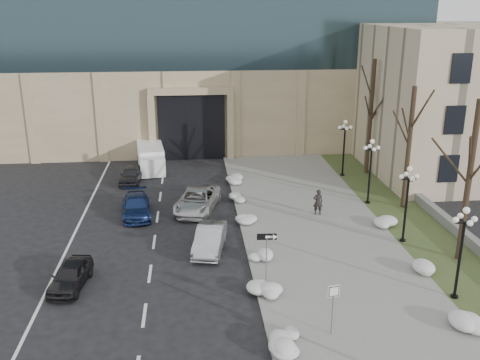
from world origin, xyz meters
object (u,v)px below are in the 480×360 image
at_px(one_way_sign, 270,243).
at_px(lamppost_c, 371,163).
at_px(car_c, 136,206).
at_px(keep_sign, 333,299).
at_px(car_a, 70,275).
at_px(lamppost_d, 344,140).
at_px(car_e, 131,175).
at_px(lamppost_b, 407,194).
at_px(car_b, 210,239).
at_px(car_d, 197,200).
at_px(box_truck, 151,158).
at_px(pedestrian, 318,202).
at_px(lamppost_a, 462,241).

xyz_separation_m(one_way_sign, lamppost_c, (8.66, 10.64, 0.79)).
xyz_separation_m(car_c, keep_sign, (9.50, -14.88, 1.15)).
relative_size(car_a, car_c, 0.82).
bearing_deg(one_way_sign, lamppost_d, 66.57).
bearing_deg(lamppost_d, car_e, 179.76).
bearing_deg(lamppost_b, car_b, 179.64).
distance_m(car_b, car_c, 7.52).
bearing_deg(car_d, box_truck, 124.93).
distance_m(lamppost_c, lamppost_d, 6.50).
bearing_deg(pedestrian, car_d, -7.98).
distance_m(car_d, lamppost_a, 17.91).
height_order(car_a, lamppost_b, lamppost_b).
bearing_deg(car_e, one_way_sign, -58.78).
relative_size(car_d, lamppost_d, 1.12).
distance_m(box_truck, one_way_sign, 22.23).
bearing_deg(car_c, car_b, -57.57).
distance_m(one_way_sign, lamppost_c, 13.74).
relative_size(lamppost_a, lamppost_d, 1.00).
xyz_separation_m(car_c, car_e, (-1.01, 7.12, 0.00)).
bearing_deg(lamppost_c, lamppost_a, -90.00).
bearing_deg(car_b, lamppost_c, 39.94).
xyz_separation_m(car_d, car_e, (-5.11, 6.58, -0.08)).
bearing_deg(one_way_sign, car_c, 130.16).
xyz_separation_m(car_e, lamppost_d, (17.21, -0.07, 2.41)).
distance_m(one_way_sign, lamppost_b, 9.63).
relative_size(car_b, car_c, 0.96).
bearing_deg(lamppost_d, car_a, -138.48).
relative_size(car_c, lamppost_a, 0.95).
bearing_deg(pedestrian, car_c, -1.17).
bearing_deg(lamppost_b, car_c, 159.83).
relative_size(car_b, lamppost_a, 0.91).
height_order(car_e, keep_sign, keep_sign).
relative_size(car_e, lamppost_b, 0.82).
relative_size(keep_sign, lamppost_b, 0.52).
xyz_separation_m(car_c, lamppost_d, (16.20, 7.05, 2.42)).
bearing_deg(box_truck, keep_sign, -77.21).
relative_size(car_d, one_way_sign, 1.93).
height_order(car_b, car_d, car_d).
xyz_separation_m(box_truck, lamppost_c, (15.90, -10.34, 2.14)).
bearing_deg(pedestrian, car_e, -27.71).
height_order(car_c, lamppost_c, lamppost_c).
bearing_deg(lamppost_c, car_a, -151.77).
bearing_deg(keep_sign, one_way_sign, 104.26).
relative_size(one_way_sign, lamppost_b, 0.58).
relative_size(lamppost_c, lamppost_d, 1.00).
bearing_deg(car_b, lamppost_d, 59.08).
relative_size(keep_sign, lamppost_c, 0.52).
bearing_deg(lamppost_c, car_c, -178.06).
bearing_deg(keep_sign, lamppost_b, 45.13).
distance_m(car_a, lamppost_c, 21.31).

